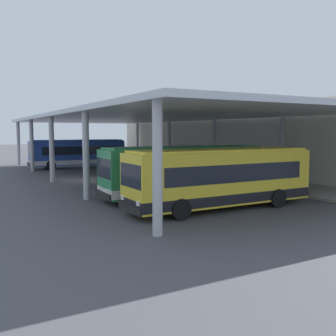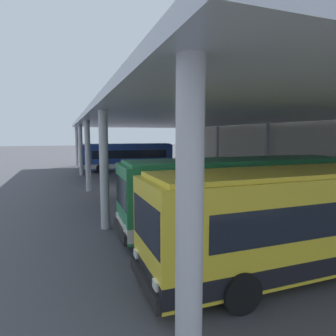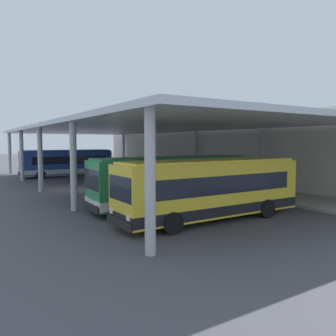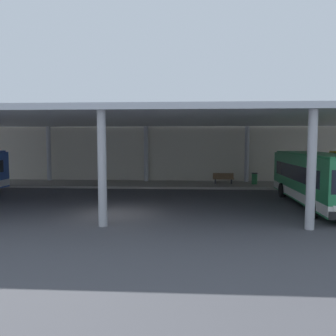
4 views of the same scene
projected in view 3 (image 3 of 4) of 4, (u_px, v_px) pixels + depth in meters
ground_plane at (71, 189)px, 29.09m from camera, size 200.00×200.00×0.00m
platform_kerb at (183, 180)px, 35.34m from camera, size 42.00×4.50×0.18m
station_building_facade at (207, 149)px, 36.82m from camera, size 48.00×1.60×6.59m
canopy_shelter at (128, 129)px, 31.62m from camera, size 40.00×17.00×5.55m
bus_nearest_bay at (67, 162)px, 40.21m from camera, size 2.90×10.59×3.17m
bus_second_bay at (173, 181)px, 20.85m from camera, size 2.89×10.58×3.17m
bus_middle_bay at (211, 189)px, 17.49m from camera, size 2.77×10.54×3.17m
bench_waiting at (228, 181)px, 29.45m from camera, size 1.80×0.45×0.92m
trash_bin at (250, 184)px, 27.14m from camera, size 0.52×0.52×0.98m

